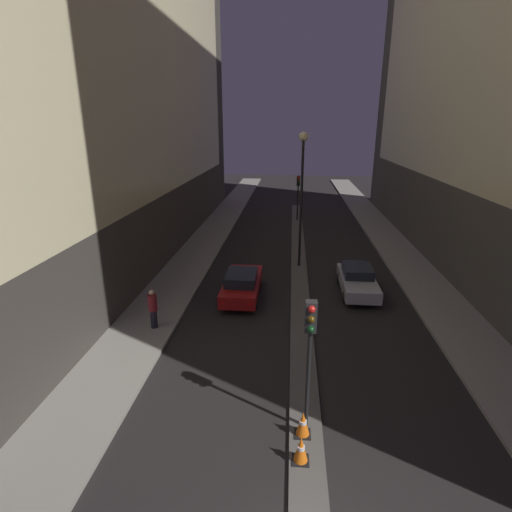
% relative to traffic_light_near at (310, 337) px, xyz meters
% --- Properties ---
extents(building_left, '(6.01, 41.26, 26.72)m').
position_rel_traffic_light_near_xyz_m(building_left, '(-11.50, 16.37, 10.22)').
color(building_left, '#423D38').
rests_on(building_left, ground).
extents(median_strip, '(0.98, 37.35, 0.11)m').
position_rel_traffic_light_near_xyz_m(median_strip, '(0.00, 15.41, -3.09)').
color(median_strip, '#56544F').
rests_on(median_strip, ground).
extents(traffic_light_near, '(0.32, 0.42, 4.12)m').
position_rel_traffic_light_near_xyz_m(traffic_light_near, '(0.00, 0.00, 0.00)').
color(traffic_light_near, black).
rests_on(traffic_light_near, median_strip).
extents(traffic_light_mid, '(0.32, 0.42, 4.12)m').
position_rel_traffic_light_near_xyz_m(traffic_light_mid, '(0.00, 26.99, 0.00)').
color(traffic_light_mid, black).
rests_on(traffic_light_mid, median_strip).
extents(street_lamp, '(0.55, 0.55, 8.19)m').
position_rel_traffic_light_near_xyz_m(street_lamp, '(0.00, 14.38, 2.71)').
color(street_lamp, black).
rests_on(street_lamp, median_strip).
extents(traffic_cone_near, '(0.46, 0.46, 0.78)m').
position_rel_traffic_light_near_xyz_m(traffic_cone_near, '(-0.18, -1.29, -2.65)').
color(traffic_cone_near, black).
rests_on(traffic_cone_near, median_strip).
extents(traffic_cone_far, '(0.48, 0.48, 0.76)m').
position_rel_traffic_light_near_xyz_m(traffic_cone_far, '(-0.10, -0.32, -2.66)').
color(traffic_cone_far, black).
rests_on(traffic_cone_far, median_strip).
extents(car_left_lane, '(1.81, 4.66, 1.50)m').
position_rel_traffic_light_near_xyz_m(car_left_lane, '(-3.06, 9.36, -2.38)').
color(car_left_lane, maroon).
rests_on(car_left_lane, ground).
extents(car_right_lane, '(1.76, 4.39, 1.43)m').
position_rel_traffic_light_near_xyz_m(car_right_lane, '(3.06, 10.53, -2.41)').
color(car_right_lane, '#B2B2B7').
rests_on(car_right_lane, ground).
extents(pedestrian_on_left_sidewalk, '(0.40, 0.40, 1.80)m').
position_rel_traffic_light_near_xyz_m(pedestrian_on_left_sidewalk, '(-6.52, 5.52, -2.05)').
color(pedestrian_on_left_sidewalk, black).
rests_on(pedestrian_on_left_sidewalk, sidewalk_left).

